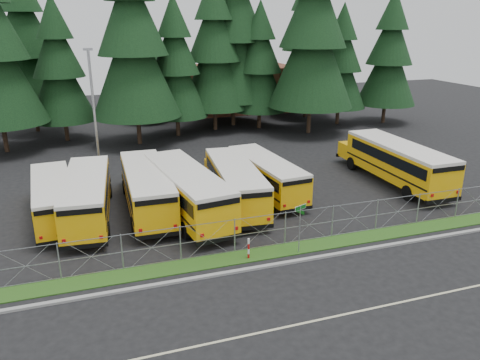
# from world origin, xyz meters

# --- Properties ---
(ground) EXTENTS (120.00, 120.00, 0.00)m
(ground) POSITION_xyz_m (0.00, 0.00, 0.00)
(ground) COLOR black
(ground) RESTS_ON ground
(curb) EXTENTS (50.00, 0.25, 0.12)m
(curb) POSITION_xyz_m (0.00, -3.10, 0.06)
(curb) COLOR gray
(curb) RESTS_ON ground
(grass_verge) EXTENTS (50.00, 1.40, 0.06)m
(grass_verge) POSITION_xyz_m (0.00, -1.70, 0.03)
(grass_verge) COLOR #1C4D16
(grass_verge) RESTS_ON ground
(road_lane_line) EXTENTS (50.00, 0.12, 0.01)m
(road_lane_line) POSITION_xyz_m (0.00, -8.00, 0.01)
(road_lane_line) COLOR beige
(road_lane_line) RESTS_ON ground
(chainlink_fence) EXTENTS (44.00, 0.10, 2.00)m
(chainlink_fence) POSITION_xyz_m (0.00, -1.00, 1.00)
(chainlink_fence) COLOR #9A9CA2
(chainlink_fence) RESTS_ON ground
(brick_building) EXTENTS (22.00, 10.00, 6.00)m
(brick_building) POSITION_xyz_m (6.00, 40.00, 3.00)
(brick_building) COLOR brown
(brick_building) RESTS_ON ground
(bus_0) EXTENTS (3.22, 10.36, 2.68)m
(bus_0) POSITION_xyz_m (-13.54, 7.02, 1.34)
(bus_0) COLOR #FBB107
(bus_0) RESTS_ON ground
(bus_1) EXTENTS (3.57, 11.37, 2.93)m
(bus_1) POSITION_xyz_m (-11.44, 6.34, 1.47)
(bus_1) COLOR #FBB107
(bus_1) RESTS_ON ground
(bus_2) EXTENTS (2.92, 11.49, 3.00)m
(bus_2) POSITION_xyz_m (-7.72, 6.49, 1.50)
(bus_2) COLOR #FBB107
(bus_2) RESTS_ON ground
(bus_3) EXTENTS (4.41, 12.27, 3.15)m
(bus_3) POSITION_xyz_m (-5.44, 5.05, 1.57)
(bus_3) COLOR #FBB107
(bus_3) RESTS_ON ground
(bus_4) EXTENTS (3.71, 11.39, 2.93)m
(bus_4) POSITION_xyz_m (-1.88, 5.69, 1.47)
(bus_4) COLOR #FBB107
(bus_4) RESTS_ON ground
(bus_5) EXTENTS (3.32, 10.54, 2.72)m
(bus_5) POSITION_xyz_m (0.87, 7.09, 1.36)
(bus_5) COLOR #FBB107
(bus_5) RESTS_ON ground
(bus_east) EXTENTS (2.94, 12.26, 3.21)m
(bus_east) POSITION_xyz_m (11.30, 6.06, 1.61)
(bus_east) COLOR #FBB107
(bus_east) RESTS_ON ground
(street_sign) EXTENTS (0.79, 0.52, 2.81)m
(street_sign) POSITION_xyz_m (-0.68, -2.17, 2.03)
(street_sign) COLOR #9A9CA2
(street_sign) RESTS_ON ground
(striped_bollard) EXTENTS (0.11, 0.11, 1.20)m
(striped_bollard) POSITION_xyz_m (-3.54, -1.96, 0.60)
(striped_bollard) COLOR #B20C0C
(striped_bollard) RESTS_ON ground
(light_standard) EXTENTS (0.70, 0.35, 10.14)m
(light_standard) POSITION_xyz_m (-10.36, 14.68, 5.50)
(light_standard) COLOR #9A9CA2
(light_standard) RESTS_ON ground
(conifer_2) EXTENTS (6.63, 6.63, 14.65)m
(conifer_2) POSITION_xyz_m (-13.10, 28.43, 7.33)
(conifer_2) COLOR black
(conifer_2) RESTS_ON ground
(conifer_3) EXTENTS (8.84, 8.84, 19.55)m
(conifer_3) POSITION_xyz_m (-6.00, 24.70, 9.77)
(conifer_3) COLOR black
(conifer_3) RESTS_ON ground
(conifer_4) EXTENTS (6.67, 6.67, 14.76)m
(conifer_4) POSITION_xyz_m (-1.53, 26.91, 7.38)
(conifer_4) COLOR black
(conifer_4) RESTS_ON ground
(conifer_5) EXTENTS (7.75, 7.75, 17.13)m
(conifer_5) POSITION_xyz_m (3.16, 28.51, 8.57)
(conifer_5) COLOR black
(conifer_5) RESTS_ON ground
(conifer_6) EXTENTS (6.44, 6.44, 14.23)m
(conifer_6) POSITION_xyz_m (8.27, 27.65, 7.12)
(conifer_6) COLOR black
(conifer_6) RESTS_ON ground
(conifer_7) EXTENTS (9.29, 9.29, 20.55)m
(conifer_7) POSITION_xyz_m (12.65, 23.54, 10.28)
(conifer_7) COLOR black
(conifer_7) RESTS_ON ground
(conifer_8) EXTENTS (6.35, 6.35, 14.04)m
(conifer_8) POSITION_xyz_m (18.11, 26.71, 7.02)
(conifer_8) COLOR black
(conifer_8) RESTS_ON ground
(conifer_9) EXTENTS (7.05, 7.05, 15.58)m
(conifer_9) POSITION_xyz_m (23.97, 25.68, 7.79)
(conifer_9) COLOR black
(conifer_9) RESTS_ON ground
(conifer_10) EXTENTS (8.26, 8.26, 18.27)m
(conifer_10) POSITION_xyz_m (-16.36, 34.13, 9.13)
(conifer_10) COLOR black
(conifer_10) RESTS_ON ground
(conifer_11) EXTENTS (6.47, 6.47, 14.31)m
(conifer_11) POSITION_xyz_m (-3.59, 35.37, 7.15)
(conifer_11) COLOR black
(conifer_11) RESTS_ON ground
(conifer_12) EXTENTS (9.69, 9.69, 21.42)m
(conifer_12) POSITION_xyz_m (5.90, 30.20, 10.71)
(conifer_12) COLOR black
(conifer_12) RESTS_ON ground
(conifer_13) EXTENTS (8.41, 8.41, 18.60)m
(conifer_13) POSITION_xyz_m (16.31, 32.00, 9.30)
(conifer_13) COLOR black
(conifer_13) RESTS_ON ground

